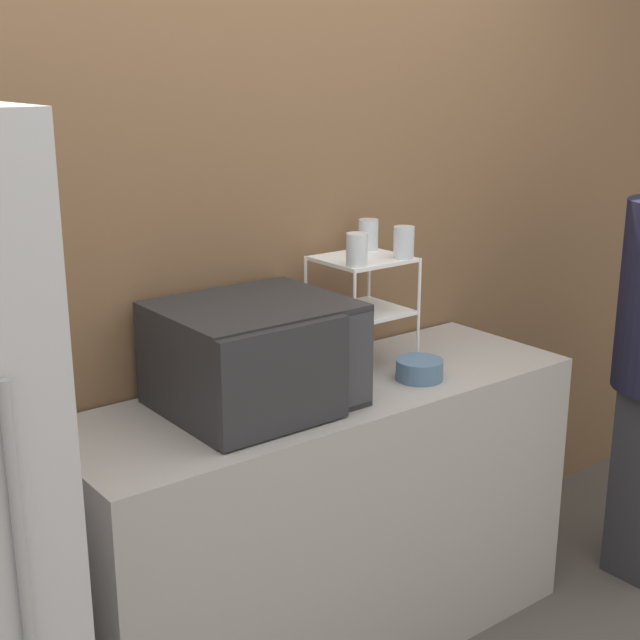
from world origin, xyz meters
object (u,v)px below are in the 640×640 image
(glass_front_left, at_px, (357,250))
(glass_back_right, at_px, (368,235))
(dish_rack, at_px, (362,288))
(glass_front_right, at_px, (404,242))
(bowl, at_px, (419,370))
(microwave, at_px, (256,356))

(glass_front_left, height_order, glass_back_right, same)
(dish_rack, height_order, glass_front_right, glass_front_right)
(glass_front_left, bearing_deg, glass_front_right, -0.69)
(dish_rack, relative_size, glass_back_right, 3.55)
(dish_rack, distance_m, bowl, 0.32)
(glass_front_left, height_order, glass_front_right, same)
(bowl, bearing_deg, glass_front_right, 70.84)
(glass_front_right, relative_size, bowl, 0.68)
(microwave, relative_size, glass_front_left, 5.17)
(glass_front_right, bearing_deg, bowl, -109.16)
(microwave, xyz_separation_m, bowl, (0.52, -0.13, -0.12))
(glass_back_right, height_order, bowl, glass_back_right)
(glass_back_right, distance_m, glass_front_right, 0.17)
(bowl, bearing_deg, glass_back_right, 81.48)
(glass_front_left, xyz_separation_m, glass_back_right, (0.19, 0.17, 0.00))
(microwave, relative_size, glass_front_right, 5.17)
(dish_rack, height_order, bowl, dish_rack)
(glass_front_left, relative_size, bowl, 0.68)
(microwave, xyz_separation_m, dish_rack, (0.48, 0.10, 0.11))
(glass_front_right, bearing_deg, glass_back_right, 90.44)
(microwave, xyz_separation_m, glass_front_right, (0.57, 0.01, 0.26))
(glass_front_left, bearing_deg, dish_rack, 41.68)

